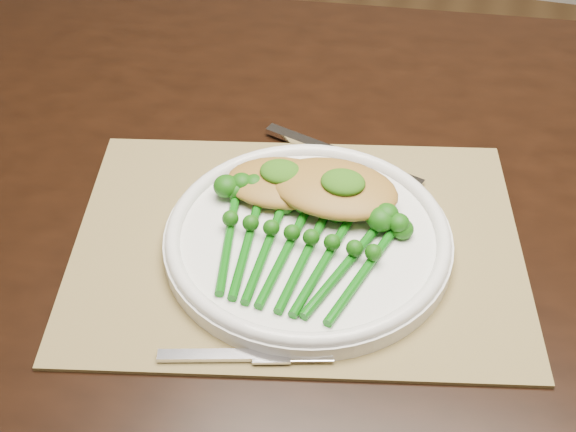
% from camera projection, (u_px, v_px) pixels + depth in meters
% --- Properties ---
extents(dining_table, '(1.69, 1.06, 0.75)m').
position_uv_depth(dining_table, '(374.00, 392.00, 1.16)').
color(dining_table, black).
rests_on(dining_table, ground).
extents(placemat, '(0.54, 0.44, 0.00)m').
position_uv_depth(placemat, '(297.00, 244.00, 0.85)').
color(placemat, olive).
rests_on(placemat, dining_table).
extents(dinner_plate, '(0.30, 0.30, 0.03)m').
position_uv_depth(dinner_plate, '(308.00, 238.00, 0.84)').
color(dinner_plate, white).
rests_on(dinner_plate, placemat).
extents(knife, '(0.20, 0.08, 0.01)m').
position_uv_depth(knife, '(327.00, 150.00, 0.96)').
color(knife, silver).
rests_on(knife, placemat).
extents(fork, '(0.16, 0.06, 0.00)m').
position_uv_depth(fork, '(257.00, 355.00, 0.74)').
color(fork, silver).
rests_on(fork, placemat).
extents(chicken_fillet_left, '(0.13, 0.10, 0.02)m').
position_uv_depth(chicken_fillet_left, '(282.00, 183.00, 0.88)').
color(chicken_fillet_left, '#B08033').
rests_on(chicken_fillet_left, dinner_plate).
extents(chicken_fillet_right, '(0.15, 0.11, 0.03)m').
position_uv_depth(chicken_fillet_right, '(334.00, 188.00, 0.86)').
color(chicken_fillet_right, '#B08033').
rests_on(chicken_fillet_right, dinner_plate).
extents(pesto_dollop_left, '(0.05, 0.04, 0.02)m').
position_uv_depth(pesto_dollop_left, '(281.00, 172.00, 0.87)').
color(pesto_dollop_left, '#1D4D0B').
rests_on(pesto_dollop_left, chicken_fillet_left).
extents(pesto_dollop_right, '(0.05, 0.04, 0.02)m').
position_uv_depth(pesto_dollop_right, '(343.00, 182.00, 0.84)').
color(pesto_dollop_right, '#1D4D0B').
rests_on(pesto_dollop_right, chicken_fillet_right).
extents(broccolini_bundle, '(0.18, 0.20, 0.04)m').
position_uv_depth(broccolini_bundle, '(294.00, 256.00, 0.80)').
color(broccolini_bundle, '#0B550B').
rests_on(broccolini_bundle, dinner_plate).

